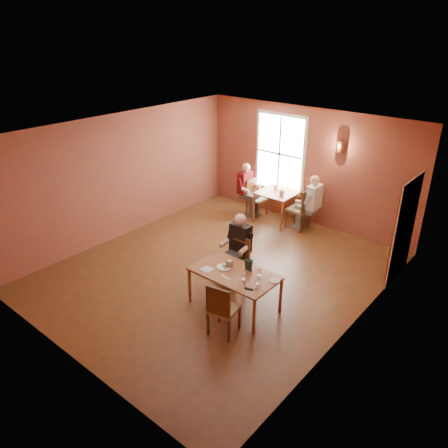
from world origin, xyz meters
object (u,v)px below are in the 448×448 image
Objects in this scene: diner_main at (234,254)px; chair_diner_maroon at (257,198)px; chair_empty at (224,308)px; chair_diner_white at (299,208)px; second_table at (277,207)px; chair_diner_main at (235,262)px; diner_white at (300,203)px; main_table at (234,290)px; diner_maroon at (256,191)px.

chair_diner_maroon is (-1.71, 3.13, -0.19)m from diner_main.
chair_diner_white is (-1.23, 4.43, 0.05)m from chair_empty.
diner_main is at bearing 110.31° from chair_empty.
second_table is at bearing -71.32° from diner_main.
chair_diner_white is at bearing -82.51° from chair_diner_main.
diner_main is 1.46× the size of second_table.
chair_diner_white is 0.16m from diner_white.
chair_empty is (0.82, -1.30, -0.19)m from diner_main.
main_table is at bearing -166.83° from diner_white.
chair_empty is at bearing -164.89° from diner_white.
diner_maroon is (-0.68, 0.00, 0.28)m from second_table.
diner_maroon reaches higher than chair_diner_maroon.
diner_white is at bearing 103.17° from main_table.
second_table is at bearing 112.56° from main_table.
main_table is 1.45× the size of chair_diner_white.
main_table is 4.38m from diner_maroon.
diner_main is at bearing 90.00° from chair_diner_main.
chair_diner_main is 3.56m from diner_maroon.
diner_white reaches higher than chair_diner_main.
diner_main is at bearing 128.88° from main_table.
second_table reaches higher than main_table.
chair_diner_main is 3.12m from chair_diner_white.
chair_diner_maroon is at bearing 120.50° from main_table.
chair_diner_main is at bearing 127.57° from main_table.
main_table is at bearing -67.44° from second_table.
chair_diner_white is (-0.91, 3.75, 0.18)m from main_table.
diner_white is (-0.38, 3.13, 0.02)m from diner_main.
diner_main is 3.57m from chair_diner_maroon.
diner_maroon is at bearing -60.72° from chair_diner_main.
chair_diner_main is at bearing -172.51° from chair_diner_white.
chair_diner_main is 0.89× the size of chair_diner_white.
chair_empty reaches higher than second_table.
second_table is (-1.06, 3.10, -0.07)m from chair_diner_main.
diner_white is at bearing -83.06° from chair_diner_main.
chair_diner_main reaches higher than second_table.
chair_diner_maroon is (-1.30, 0.00, -0.05)m from chair_diner_white.
main_table is 4.06m from second_table.
chair_diner_maroon is at bearing -61.37° from diner_main.
second_table is (-1.88, 4.43, -0.08)m from chair_empty.
chair_diner_white reaches higher than chair_diner_maroon.
chair_diner_main is 3.13m from diner_white.
main_table is 0.83m from chair_diner_main.
main_table is 1.63× the size of chair_diner_main.
chair_empty is 0.91× the size of chair_diner_white.
chair_empty is at bearing 122.19° from diner_main.
diner_white is (0.68, 0.00, 0.29)m from second_table.
main_table is 1.60× the size of chair_empty.
chair_empty is at bearing -64.90° from main_table.
chair_empty is 4.81m from second_table.
chair_diner_main is at bearing 109.73° from chair_empty.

